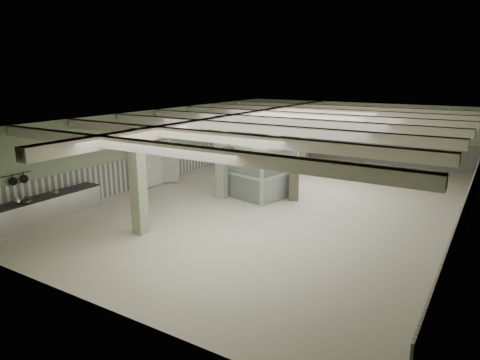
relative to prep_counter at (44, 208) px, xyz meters
The scene contains 34 objects.
floor 9.52m from the prep_counter, 46.57° to the left, with size 20.00×20.00×0.00m, color beige.
ceiling 10.02m from the prep_counter, 46.57° to the left, with size 14.00×20.00×0.02m, color white.
wall_back 18.18m from the prep_counter, 68.85° to the left, with size 14.00×0.02×3.60m, color #A9C29B.
wall_front 7.36m from the prep_counter, 25.30° to the right, with size 14.00×0.02×3.60m, color #A9C29B.
wall_left 7.05m from the prep_counter, 93.81° to the left, with size 0.02×20.00×3.60m, color #A9C29B.
wall_right 15.26m from the prep_counter, 27.03° to the left, with size 0.02×20.00×3.60m, color #A9C29B.
wainscot_left 6.93m from the prep_counter, 93.60° to the left, with size 0.05×19.90×1.50m, color white.
wainscot_right 15.18m from the prep_counter, 27.08° to the left, with size 0.05×19.90×1.50m, color white.
wainscot_back 18.11m from the prep_counter, 68.83° to the left, with size 13.90×0.05×1.50m, color white.
girder 8.52m from the prep_counter, 59.68° to the left, with size 0.45×19.90×0.40m, color silver.
beam_a 7.20m from the prep_counter, ahead, with size 13.90×0.35×0.32m, color silver.
beam_b 7.43m from the prep_counter, 16.27° to the left, with size 13.90×0.35×0.32m, color silver.
beam_c 8.42m from the prep_counter, 33.99° to the left, with size 13.90×0.35×0.32m, color silver.
beam_d 9.96m from the prep_counter, 46.57° to the left, with size 13.90×0.35×0.32m, color silver.
beam_e 11.83m from the prep_counter, 55.20° to the left, with size 13.90×0.35×0.32m, color silver.
beam_f 13.91m from the prep_counter, 61.23° to the left, with size 13.90×0.35×0.32m, color silver.
beam_g 16.10m from the prep_counter, 65.59° to the left, with size 13.90×0.35×0.32m, color silver.
column_a 4.35m from the prep_counter, 12.68° to the left, with size 0.42×0.42×3.60m, color #9DAC8B.
column_b 7.28m from the prep_counter, 55.64° to the left, with size 0.42×0.42×3.60m, color #9DAC8B.
column_c 11.71m from the prep_counter, 69.68° to the left, with size 0.42×0.42×3.60m, color #9DAC8B.
column_d 15.50m from the prep_counter, 74.84° to the left, with size 0.42×0.42×3.60m, color #9DAC8B.
hook_rail 1.60m from the prep_counter, 119.43° to the right, with size 0.02×0.02×1.20m, color black.
pendant_front 7.74m from the prep_counter, 15.17° to the left, with size 0.44×0.44×0.22m, color #324335.
pendant_mid 10.54m from the prep_counter, 46.46° to the left, with size 0.44×0.44×0.22m, color #324335.
pendant_back 14.50m from the prep_counter, 60.43° to the left, with size 0.44×0.44×0.22m, color #324335.
prep_counter is the anchor object (origin of this frame).
pitcher_far 1.23m from the prep_counter, 81.68° to the right, with size 0.21×0.24×0.31m, color silver, non-canonical shape.
veg_colander 0.92m from the prep_counter, 81.18° to the right, with size 0.42×0.42×0.19m, color #434248, non-canonical shape.
orange_bowl 0.75m from the prep_counter, 95.13° to the left, with size 0.24×0.24×0.09m, color #B2B2B7.
skillet_near 1.47m from the prep_counter, 112.36° to the right, with size 0.30×0.30×0.04m, color black.
skillet_far 1.29m from the prep_counter, 129.11° to the right, with size 0.30×0.30×0.04m, color black.
walkin_cooler 5.96m from the prep_counter, 90.81° to the left, with size 1.10×2.33×2.14m.
guard_booth 8.88m from the prep_counter, 54.92° to the left, with size 3.51×3.17×2.40m.
filing_cabinet 10.05m from the prep_counter, 47.02° to the left, with size 0.40×0.58×1.25m, color #555547.
Camera 1 is at (7.70, -16.01, 5.42)m, focal length 32.00 mm.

